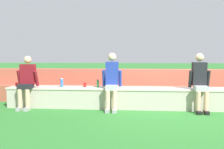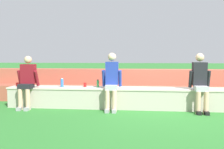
% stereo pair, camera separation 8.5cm
% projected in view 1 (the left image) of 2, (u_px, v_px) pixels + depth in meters
% --- Properties ---
extents(ground_plane, '(80.00, 80.00, 0.00)m').
position_uv_depth(ground_plane, '(168.00, 111.00, 5.81)').
color(ground_plane, '#2D752D').
extents(stone_seating_wall, '(8.44, 0.59, 0.54)m').
position_uv_depth(stone_seating_wall, '(167.00, 98.00, 6.06)').
color(stone_seating_wall, '#B7AF9E').
rests_on(stone_seating_wall, ground).
extents(brick_bleachers, '(10.98, 1.11, 0.95)m').
position_uv_depth(brick_bleachers, '(161.00, 87.00, 7.25)').
color(brick_bleachers, '#A8523D').
rests_on(brick_bleachers, ground).
extents(person_far_left, '(0.55, 0.54, 1.38)m').
position_uv_depth(person_far_left, '(27.00, 80.00, 6.05)').
color(person_far_left, '#DBAD89').
rests_on(person_far_left, ground).
extents(person_left_of_center, '(0.50, 0.53, 1.45)m').
position_uv_depth(person_left_of_center, '(112.00, 80.00, 5.85)').
color(person_left_of_center, beige).
rests_on(person_left_of_center, ground).
extents(person_center, '(0.51, 0.55, 1.44)m').
position_uv_depth(person_center, '(200.00, 81.00, 5.70)').
color(person_center, '#DBAD89').
rests_on(person_center, ground).
extents(water_bottle_mid_left, '(0.06, 0.06, 0.21)m').
position_uv_depth(water_bottle_mid_left, '(98.00, 84.00, 6.17)').
color(water_bottle_mid_left, green).
rests_on(water_bottle_mid_left, stone_seating_wall).
extents(water_bottle_mid_right, '(0.08, 0.08, 0.24)m').
position_uv_depth(water_bottle_mid_right, '(62.00, 83.00, 6.24)').
color(water_bottle_mid_right, blue).
rests_on(water_bottle_mid_right, stone_seating_wall).
extents(plastic_cup_left_end, '(0.08, 0.08, 0.10)m').
position_uv_depth(plastic_cup_left_end, '(17.00, 85.00, 6.37)').
color(plastic_cup_left_end, red).
rests_on(plastic_cup_left_end, stone_seating_wall).
extents(plastic_cup_right_end, '(0.08, 0.08, 0.11)m').
position_uv_depth(plastic_cup_right_end, '(85.00, 85.00, 6.26)').
color(plastic_cup_right_end, red).
rests_on(plastic_cup_right_end, stone_seating_wall).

